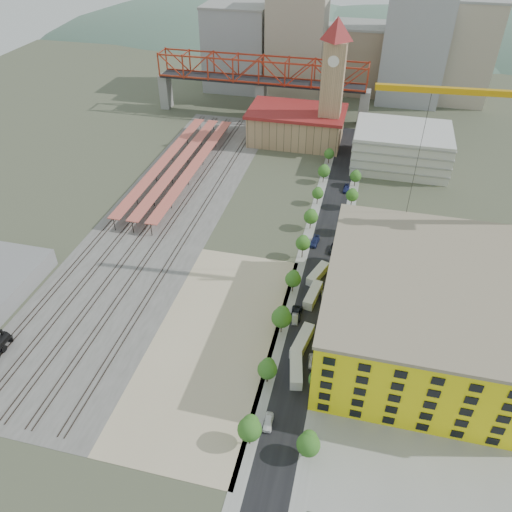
% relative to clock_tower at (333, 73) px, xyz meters
% --- Properties ---
extents(ground, '(400.00, 400.00, 0.00)m').
position_rel_clock_tower_xyz_m(ground, '(-8.00, -79.99, -28.70)').
color(ground, '#474C38').
rests_on(ground, ground).
extents(ballast_strip, '(36.00, 165.00, 0.06)m').
position_rel_clock_tower_xyz_m(ballast_strip, '(-44.00, -62.49, -28.67)').
color(ballast_strip, '#605E59').
rests_on(ballast_strip, ground).
extents(dirt_lot, '(28.00, 67.00, 0.06)m').
position_rel_clock_tower_xyz_m(dirt_lot, '(-12.00, -111.49, -28.67)').
color(dirt_lot, tan).
rests_on(dirt_lot, ground).
extents(street_asphalt, '(12.00, 170.00, 0.06)m').
position_rel_clock_tower_xyz_m(street_asphalt, '(8.00, -64.99, -28.67)').
color(street_asphalt, black).
rests_on(street_asphalt, ground).
extents(sidewalk_west, '(3.00, 170.00, 0.04)m').
position_rel_clock_tower_xyz_m(sidewalk_west, '(2.50, -64.99, -28.68)').
color(sidewalk_west, gray).
rests_on(sidewalk_west, ground).
extents(sidewalk_east, '(3.00, 170.00, 0.04)m').
position_rel_clock_tower_xyz_m(sidewalk_east, '(13.50, -64.99, -28.68)').
color(sidewalk_east, gray).
rests_on(sidewalk_east, ground).
extents(construction_pad, '(50.00, 90.00, 0.06)m').
position_rel_clock_tower_xyz_m(construction_pad, '(37.00, -99.99, -28.67)').
color(construction_pad, gray).
rests_on(construction_pad, ground).
extents(rail_tracks, '(26.56, 160.00, 0.18)m').
position_rel_clock_tower_xyz_m(rail_tracks, '(-45.80, -62.49, -28.55)').
color(rail_tracks, '#382B23').
rests_on(rail_tracks, ground).
extents(platform_canopies, '(16.00, 80.00, 4.12)m').
position_rel_clock_tower_xyz_m(platform_canopies, '(-49.00, -34.99, -24.70)').
color(platform_canopies, '#C6614C').
rests_on(platform_canopies, ground).
extents(station_hall, '(38.00, 24.00, 13.10)m').
position_rel_clock_tower_xyz_m(station_hall, '(-13.00, 2.01, -22.03)').
color(station_hall, tan).
rests_on(station_hall, ground).
extents(clock_tower, '(12.00, 12.00, 52.00)m').
position_rel_clock_tower_xyz_m(clock_tower, '(0.00, 0.00, 0.00)').
color(clock_tower, tan).
rests_on(clock_tower, ground).
extents(parking_garage, '(34.00, 26.00, 14.00)m').
position_rel_clock_tower_xyz_m(parking_garage, '(28.00, -9.99, -21.70)').
color(parking_garage, silver).
rests_on(parking_garage, ground).
extents(truss_bridge, '(94.00, 9.60, 25.60)m').
position_rel_clock_tower_xyz_m(truss_bridge, '(-33.00, 25.01, -9.83)').
color(truss_bridge, gray).
rests_on(truss_bridge, ground).
extents(construction_building, '(44.60, 50.60, 18.80)m').
position_rel_clock_tower_xyz_m(construction_building, '(34.00, -99.99, -19.29)').
color(construction_building, '#FAF215').
rests_on(construction_building, ground).
extents(street_trees, '(15.40, 124.40, 8.00)m').
position_rel_clock_tower_xyz_m(street_trees, '(8.00, -74.99, -28.70)').
color(street_trees, '#34611D').
rests_on(street_trees, ground).
extents(skyline, '(133.00, 46.00, 60.00)m').
position_rel_clock_tower_xyz_m(skyline, '(-0.53, 62.32, -5.89)').
color(skyline, '#9EA0A3').
rests_on(skyline, ground).
extents(distant_hills, '(647.00, 264.00, 227.00)m').
position_rel_clock_tower_xyz_m(distant_hills, '(37.28, 180.01, -108.23)').
color(distant_hills, '#4C6B59').
rests_on(distant_hills, ground).
extents(site_trailer_a, '(4.34, 10.08, 2.68)m').
position_rel_clock_tower_xyz_m(site_trailer_a, '(8.00, -116.14, -27.36)').
color(site_trailer_a, silver).
rests_on(site_trailer_a, ground).
extents(site_trailer_b, '(4.35, 10.18, 2.70)m').
position_rel_clock_tower_xyz_m(site_trailer_b, '(8.00, -108.01, -27.34)').
color(site_trailer_b, silver).
rests_on(site_trailer_b, ground).
extents(site_trailer_c, '(3.87, 9.60, 2.55)m').
position_rel_clock_tower_xyz_m(site_trailer_c, '(8.00, -91.63, -27.42)').
color(site_trailer_c, silver).
rests_on(site_trailer_c, ground).
extents(site_trailer_d, '(5.17, 9.32, 2.47)m').
position_rel_clock_tower_xyz_m(site_trailer_d, '(8.00, -82.82, -27.46)').
color(site_trailer_d, silver).
rests_on(site_trailer_d, ground).
extents(car_0, '(2.07, 4.54, 1.51)m').
position_rel_clock_tower_xyz_m(car_0, '(5.00, -130.14, -27.94)').
color(car_0, white).
rests_on(car_0, ground).
extents(car_1, '(1.95, 4.29, 1.36)m').
position_rel_clock_tower_xyz_m(car_1, '(5.00, -100.32, -28.01)').
color(car_1, '#A6A6AB').
rests_on(car_1, ground).
extents(car_2, '(2.68, 5.61, 1.54)m').
position_rel_clock_tower_xyz_m(car_2, '(5.00, -98.87, -27.92)').
color(car_2, black).
rests_on(car_2, ground).
extents(car_3, '(2.74, 5.55, 1.55)m').
position_rel_clock_tower_xyz_m(car_3, '(5.00, -67.72, -27.92)').
color(car_3, navy).
rests_on(car_3, ground).
extents(car_4, '(2.21, 4.32, 1.41)m').
position_rel_clock_tower_xyz_m(car_4, '(11.00, -112.75, -27.99)').
color(car_4, silver).
rests_on(car_4, ground).
extents(car_5, '(2.51, 5.09, 1.61)m').
position_rel_clock_tower_xyz_m(car_5, '(11.00, -91.11, -27.89)').
color(car_5, gray).
rests_on(car_5, ground).
extents(car_6, '(2.95, 5.52, 1.47)m').
position_rel_clock_tower_xyz_m(car_6, '(11.00, -69.91, -27.96)').
color(car_6, black).
rests_on(car_6, ground).
extents(car_7, '(2.05, 5.02, 1.46)m').
position_rel_clock_tower_xyz_m(car_7, '(11.00, -34.12, -27.97)').
color(car_7, navy).
rests_on(car_7, ground).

